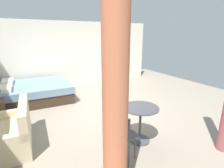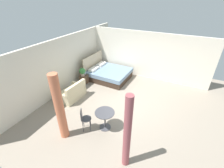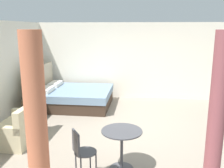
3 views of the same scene
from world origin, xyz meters
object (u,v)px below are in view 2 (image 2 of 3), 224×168
(couch, at_px, (72,93))
(balcony_table, at_px, (105,117))
(potted_plant, at_px, (82,72))
(nightstand, at_px, (84,79))
(vase, at_px, (85,73))
(cafe_chair_near_window, at_px, (84,118))
(bed, at_px, (108,74))

(couch, relative_size, balcony_table, 1.73)
(potted_plant, relative_size, balcony_table, 0.62)
(nightstand, height_order, potted_plant, potted_plant)
(vase, xyz_separation_m, cafe_chair_near_window, (-2.90, -2.04, -0.03))
(couch, xyz_separation_m, balcony_table, (-0.95, -2.29, 0.23))
(couch, height_order, cafe_chair_near_window, cafe_chair_near_window)
(couch, bearing_deg, vase, 13.55)
(nightstand, bearing_deg, bed, -39.74)
(nightstand, distance_m, balcony_table, 3.57)
(bed, xyz_separation_m, vase, (-0.98, 0.93, 0.26))
(couch, bearing_deg, potted_plant, 14.41)
(vase, bearing_deg, nightstand, -170.16)
(nightstand, bearing_deg, couch, -166.14)
(nightstand, bearing_deg, potted_plant, -173.75)
(vase, distance_m, cafe_chair_near_window, 3.54)
(couch, relative_size, potted_plant, 2.80)
(couch, distance_m, cafe_chair_near_window, 2.15)
(couch, height_order, vase, couch)
(nightstand, distance_m, cafe_chair_near_window, 3.45)
(couch, xyz_separation_m, vase, (1.56, 0.38, 0.29))
(bed, bearing_deg, vase, 136.32)
(nightstand, height_order, cafe_chair_near_window, cafe_chair_near_window)
(nightstand, xyz_separation_m, potted_plant, (-0.10, -0.01, 0.50))
(bed, distance_m, vase, 1.38)
(bed, height_order, vase, bed)
(cafe_chair_near_window, bearing_deg, nightstand, 36.07)
(couch, height_order, nightstand, couch)
(couch, height_order, balcony_table, couch)
(vase, relative_size, cafe_chair_near_window, 0.17)
(vase, relative_size, balcony_table, 0.20)
(balcony_table, distance_m, cafe_chair_near_window, 0.73)
(couch, bearing_deg, nightstand, 13.86)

